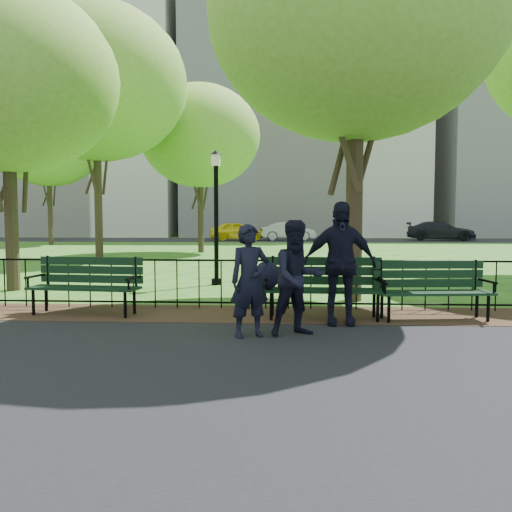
# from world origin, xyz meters

# --- Properties ---
(ground) EXTENTS (120.00, 120.00, 0.00)m
(ground) POSITION_xyz_m (0.00, 0.00, 0.00)
(ground) COLOR #245817
(asphalt_path) EXTENTS (60.00, 9.20, 0.01)m
(asphalt_path) POSITION_xyz_m (0.00, -3.40, 0.01)
(asphalt_path) COLOR black
(asphalt_path) RESTS_ON ground
(dirt_strip) EXTENTS (60.00, 1.60, 0.01)m
(dirt_strip) POSITION_xyz_m (0.00, 1.50, 0.01)
(dirt_strip) COLOR #372816
(dirt_strip) RESTS_ON ground
(far_street) EXTENTS (70.00, 9.00, 0.01)m
(far_street) POSITION_xyz_m (0.00, 35.00, 0.01)
(far_street) COLOR black
(far_street) RESTS_ON ground
(iron_fence) EXTENTS (24.06, 0.06, 1.00)m
(iron_fence) POSITION_xyz_m (0.00, 2.00, 0.50)
(iron_fence) COLOR black
(iron_fence) RESTS_ON ground
(apartment_west) EXTENTS (22.00, 15.00, 26.00)m
(apartment_west) POSITION_xyz_m (-22.00, 48.00, 13.00)
(apartment_west) COLOR silver
(apartment_west) RESTS_ON ground
(apartment_mid) EXTENTS (24.00, 15.00, 30.00)m
(apartment_mid) POSITION_xyz_m (2.00, 48.00, 15.00)
(apartment_mid) COLOR silver
(apartment_mid) RESTS_ON ground
(park_bench_main) EXTENTS (2.07, 0.64, 1.08)m
(park_bench_main) POSITION_xyz_m (0.40, 1.15, 0.66)
(park_bench_main) COLOR black
(park_bench_main) RESTS_ON ground
(park_bench_left_a) EXTENTS (1.90, 0.76, 1.05)m
(park_bench_left_a) POSITION_xyz_m (-3.20, 1.37, 0.60)
(park_bench_left_a) COLOR black
(park_bench_left_a) RESTS_ON ground
(park_bench_right_a) EXTENTS (1.85, 0.74, 1.02)m
(park_bench_right_a) POSITION_xyz_m (2.48, 1.23, 0.58)
(park_bench_right_a) COLOR black
(park_bench_right_a) RESTS_ON ground
(lamppost) EXTENTS (0.30, 0.30, 3.31)m
(lamppost) POSITION_xyz_m (-1.55, 5.44, 1.80)
(lamppost) COLOR black
(lamppost) RESTS_ON ground
(tree_near_w) EXTENTS (4.90, 4.90, 6.83)m
(tree_near_w) POSITION_xyz_m (-6.05, 4.17, 4.74)
(tree_near_w) COLOR #2D2116
(tree_near_w) RESTS_ON ground
(tree_near_e) EXTENTS (5.76, 5.76, 8.03)m
(tree_near_e) POSITION_xyz_m (1.49, 3.10, 5.57)
(tree_near_e) COLOR #2D2116
(tree_near_e) RESTS_ON ground
(tree_mid_w) EXTENTS (7.43, 7.43, 10.36)m
(tree_mid_w) POSITION_xyz_m (-7.56, 13.51, 7.20)
(tree_mid_w) COLOR #2D2116
(tree_mid_w) RESTS_ON ground
(tree_far_c) EXTENTS (6.00, 6.00, 8.36)m
(tree_far_c) POSITION_xyz_m (-4.08, 18.22, 5.81)
(tree_far_c) COLOR #2D2116
(tree_far_c) RESTS_ON ground
(tree_far_w) EXTENTS (7.13, 7.13, 9.94)m
(tree_far_w) POSITION_xyz_m (-15.38, 25.55, 6.90)
(tree_far_w) COLOR #2D2116
(tree_far_w) RESTS_ON ground
(person_left) EXTENTS (0.66, 0.56, 1.52)m
(person_left) POSITION_xyz_m (-0.34, -0.15, 0.77)
(person_left) COLOR black
(person_left) RESTS_ON asphalt_path
(person_mid) EXTENTS (0.86, 0.66, 1.58)m
(person_mid) POSITION_xyz_m (0.31, -0.02, 0.80)
(person_mid) COLOR black
(person_mid) RESTS_ON asphalt_path
(person_right) EXTENTS (1.10, 0.47, 1.86)m
(person_right) POSITION_xyz_m (0.96, 0.75, 0.94)
(person_right) COLOR black
(person_right) RESTS_ON asphalt_path
(taxi) EXTENTS (4.70, 2.52, 1.52)m
(taxi) POSITION_xyz_m (-3.69, 33.68, 0.77)
(taxi) COLOR yellow
(taxi) RESTS_ON far_street
(sedan_silver) EXTENTS (4.68, 2.23, 1.48)m
(sedan_silver) POSITION_xyz_m (0.41, 34.10, 0.75)
(sedan_silver) COLOR #97999E
(sedan_silver) RESTS_ON far_street
(sedan_dark) EXTENTS (5.72, 3.46, 1.55)m
(sedan_dark) POSITION_xyz_m (12.81, 34.38, 0.79)
(sedan_dark) COLOR black
(sedan_dark) RESTS_ON far_street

